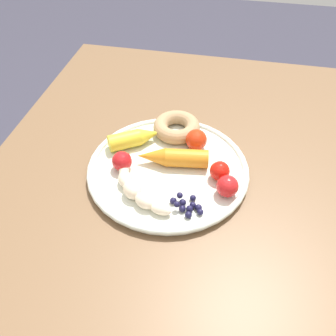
{
  "coord_description": "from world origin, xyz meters",
  "views": [
    {
      "loc": [
        0.48,
        0.07,
        1.22
      ],
      "look_at": [
        0.01,
        -0.03,
        0.75
      ],
      "focal_mm": 38.98,
      "sensor_mm": 36.0,
      "label": 1
    }
  ],
  "objects_px": {
    "dining_table": "(181,207)",
    "tomato_mid": "(220,171)",
    "donut": "(177,127)",
    "tomato_near": "(122,161)",
    "carrot_orange": "(173,157)",
    "tomato_far": "(196,140)",
    "plate": "(168,169)",
    "blueberry_pile": "(187,205)",
    "tomato_extra": "(227,186)",
    "banana": "(136,189)",
    "carrot_yellow": "(135,138)"
  },
  "relations": [
    {
      "from": "dining_table",
      "to": "tomato_mid",
      "type": "bearing_deg",
      "value": 72.63
    },
    {
      "from": "donut",
      "to": "tomato_near",
      "type": "height_order",
      "value": "tomato_near"
    },
    {
      "from": "carrot_orange",
      "to": "tomato_far",
      "type": "height_order",
      "value": "tomato_far"
    },
    {
      "from": "tomato_near",
      "to": "tomato_mid",
      "type": "relative_size",
      "value": 1.03
    },
    {
      "from": "plate",
      "to": "tomato_far",
      "type": "distance_m",
      "value": 0.08
    },
    {
      "from": "dining_table",
      "to": "blueberry_pile",
      "type": "height_order",
      "value": "blueberry_pile"
    },
    {
      "from": "tomato_mid",
      "to": "tomato_extra",
      "type": "bearing_deg",
      "value": 24.91
    },
    {
      "from": "tomato_far",
      "to": "banana",
      "type": "bearing_deg",
      "value": -30.44
    },
    {
      "from": "tomato_mid",
      "to": "tomato_extra",
      "type": "height_order",
      "value": "tomato_extra"
    },
    {
      "from": "dining_table",
      "to": "carrot_yellow",
      "type": "height_order",
      "value": "carrot_yellow"
    },
    {
      "from": "donut",
      "to": "tomato_far",
      "type": "height_order",
      "value": "tomato_far"
    },
    {
      "from": "blueberry_pile",
      "to": "tomato_far",
      "type": "relative_size",
      "value": 1.53
    },
    {
      "from": "tomato_far",
      "to": "tomato_extra",
      "type": "xyz_separation_m",
      "value": [
        0.11,
        0.07,
        -0.0
      ]
    },
    {
      "from": "tomato_mid",
      "to": "tomato_near",
      "type": "bearing_deg",
      "value": -86.45
    },
    {
      "from": "banana",
      "to": "donut",
      "type": "height_order",
      "value": "banana"
    },
    {
      "from": "dining_table",
      "to": "plate",
      "type": "height_order",
      "value": "plate"
    },
    {
      "from": "carrot_yellow",
      "to": "plate",
      "type": "bearing_deg",
      "value": 55.94
    },
    {
      "from": "carrot_yellow",
      "to": "tomato_mid",
      "type": "height_order",
      "value": "tomato_mid"
    },
    {
      "from": "donut",
      "to": "blueberry_pile",
      "type": "bearing_deg",
      "value": 15.41
    },
    {
      "from": "banana",
      "to": "tomato_far",
      "type": "distance_m",
      "value": 0.16
    },
    {
      "from": "dining_table",
      "to": "banana",
      "type": "xyz_separation_m",
      "value": [
        0.09,
        -0.07,
        0.14
      ]
    },
    {
      "from": "dining_table",
      "to": "blueberry_pile",
      "type": "xyz_separation_m",
      "value": [
        0.1,
        0.02,
        0.13
      ]
    },
    {
      "from": "carrot_orange",
      "to": "tomato_mid",
      "type": "height_order",
      "value": "tomato_mid"
    },
    {
      "from": "plate",
      "to": "banana",
      "type": "distance_m",
      "value": 0.09
    },
    {
      "from": "dining_table",
      "to": "donut",
      "type": "bearing_deg",
      "value": -162.02
    },
    {
      "from": "dining_table",
      "to": "carrot_orange",
      "type": "height_order",
      "value": "carrot_orange"
    },
    {
      "from": "blueberry_pile",
      "to": "tomato_near",
      "type": "relative_size",
      "value": 1.71
    },
    {
      "from": "carrot_yellow",
      "to": "donut",
      "type": "distance_m",
      "value": 0.09
    },
    {
      "from": "dining_table",
      "to": "blueberry_pile",
      "type": "bearing_deg",
      "value": 13.08
    },
    {
      "from": "dining_table",
      "to": "tomato_far",
      "type": "distance_m",
      "value": 0.15
    },
    {
      "from": "plate",
      "to": "donut",
      "type": "xyz_separation_m",
      "value": [
        -0.11,
        -0.0,
        0.02
      ]
    },
    {
      "from": "donut",
      "to": "tomato_mid",
      "type": "height_order",
      "value": "tomato_mid"
    },
    {
      "from": "plate",
      "to": "blueberry_pile",
      "type": "height_order",
      "value": "blueberry_pile"
    },
    {
      "from": "dining_table",
      "to": "banana",
      "type": "relative_size",
      "value": 7.62
    },
    {
      "from": "blueberry_pile",
      "to": "tomato_far",
      "type": "distance_m",
      "value": 0.15
    },
    {
      "from": "carrot_orange",
      "to": "carrot_yellow",
      "type": "bearing_deg",
      "value": -115.55
    },
    {
      "from": "tomato_extra",
      "to": "donut",
      "type": "bearing_deg",
      "value": -142.06
    },
    {
      "from": "plate",
      "to": "tomato_mid",
      "type": "xyz_separation_m",
      "value": [
        0.01,
        0.09,
        0.02
      ]
    },
    {
      "from": "plate",
      "to": "donut",
      "type": "relative_size",
      "value": 3.16
    },
    {
      "from": "tomato_near",
      "to": "banana",
      "type": "bearing_deg",
      "value": 35.92
    },
    {
      "from": "dining_table",
      "to": "tomato_extra",
      "type": "distance_m",
      "value": 0.18
    },
    {
      "from": "tomato_near",
      "to": "carrot_yellow",
      "type": "bearing_deg",
      "value": 176.07
    },
    {
      "from": "tomato_far",
      "to": "tomato_extra",
      "type": "relative_size",
      "value": 1.08
    },
    {
      "from": "dining_table",
      "to": "tomato_near",
      "type": "distance_m",
      "value": 0.18
    },
    {
      "from": "tomato_near",
      "to": "tomato_mid",
      "type": "height_order",
      "value": "tomato_near"
    },
    {
      "from": "dining_table",
      "to": "carrot_yellow",
      "type": "distance_m",
      "value": 0.18
    },
    {
      "from": "carrot_yellow",
      "to": "tomato_mid",
      "type": "distance_m",
      "value": 0.18
    },
    {
      "from": "plate",
      "to": "tomato_near",
      "type": "height_order",
      "value": "tomato_near"
    },
    {
      "from": "carrot_orange",
      "to": "carrot_yellow",
      "type": "xyz_separation_m",
      "value": [
        -0.04,
        -0.08,
        -0.0
      ]
    },
    {
      "from": "banana",
      "to": "tomato_near",
      "type": "bearing_deg",
      "value": -144.08
    }
  ]
}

